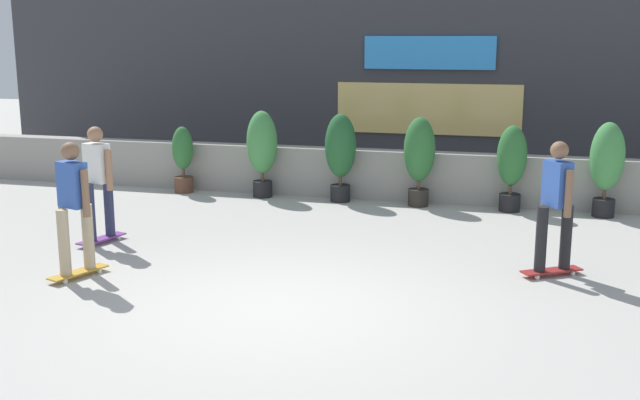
# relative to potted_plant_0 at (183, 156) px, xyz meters

# --- Properties ---
(ground_plane) EXTENTS (48.00, 48.00, 0.00)m
(ground_plane) POSITION_rel_potted_plant_0_xyz_m (3.85, -5.55, -0.69)
(ground_plane) COLOR #B2AFA8
(planter_wall) EXTENTS (18.00, 0.40, 0.90)m
(planter_wall) POSITION_rel_potted_plant_0_xyz_m (3.85, 0.45, -0.24)
(planter_wall) COLOR gray
(planter_wall) RESTS_ON ground
(building_backdrop) EXTENTS (20.00, 2.08, 6.50)m
(building_backdrop) POSITION_rel_potted_plant_0_xyz_m (3.85, 4.45, 2.55)
(building_backdrop) COLOR #38383D
(building_backdrop) RESTS_ON ground
(potted_plant_0) EXTENTS (0.40, 0.40, 1.27)m
(potted_plant_0) POSITION_rel_potted_plant_0_xyz_m (0.00, 0.00, 0.00)
(potted_plant_0) COLOR brown
(potted_plant_0) RESTS_ON ground
(potted_plant_1) EXTENTS (0.57, 0.57, 1.61)m
(potted_plant_1) POSITION_rel_potted_plant_0_xyz_m (1.61, 0.00, 0.25)
(potted_plant_1) COLOR black
(potted_plant_1) RESTS_ON ground
(potted_plant_2) EXTENTS (0.56, 0.56, 1.59)m
(potted_plant_2) POSITION_rel_potted_plant_0_xyz_m (3.10, -0.00, 0.24)
(potted_plant_2) COLOR black
(potted_plant_2) RESTS_ON ground
(potted_plant_3) EXTENTS (0.55, 0.55, 1.57)m
(potted_plant_3) POSITION_rel_potted_plant_0_xyz_m (4.52, 0.00, 0.23)
(potted_plant_3) COLOR #2D2823
(potted_plant_3) RESTS_ON ground
(potted_plant_4) EXTENTS (0.50, 0.50, 1.47)m
(potted_plant_4) POSITION_rel_potted_plant_0_xyz_m (6.10, -0.00, 0.16)
(potted_plant_4) COLOR black
(potted_plant_4) RESTS_ON ground
(potted_plant_5) EXTENTS (0.55, 0.55, 1.58)m
(potted_plant_5) POSITION_rel_potted_plant_0_xyz_m (7.61, 0.00, 0.23)
(potted_plant_5) COLOR black
(potted_plant_5) RESTS_ON ground
(skater_by_wall_left) EXTENTS (0.54, 0.82, 1.70)m
(skater_by_wall_left) POSITION_rel_potted_plant_0_xyz_m (0.47, -3.73, 0.25)
(skater_by_wall_left) COLOR #72338C
(skater_by_wall_left) RESTS_ON ground
(skater_mid_plaza) EXTENTS (0.53, 0.82, 1.70)m
(skater_mid_plaza) POSITION_rel_potted_plant_0_xyz_m (1.06, -5.24, 0.25)
(skater_mid_plaza) COLOR #BF8C26
(skater_mid_plaza) RESTS_ON ground
(skater_far_right) EXTENTS (0.78, 0.61, 1.70)m
(skater_far_right) POSITION_rel_potted_plant_0_xyz_m (6.73, -3.59, 0.25)
(skater_far_right) COLOR maroon
(skater_far_right) RESTS_ON ground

